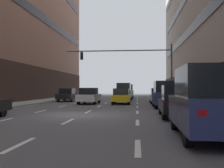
{
  "coord_description": "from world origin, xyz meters",
  "views": [
    {
      "loc": [
        3.24,
        -14.84,
        1.57
      ],
      "look_at": [
        -0.6,
        24.5,
        2.22
      ],
      "focal_mm": 41.15,
      "sensor_mm": 36.0,
      "label": 1
    }
  ],
  "objects_px": {
    "car_driving_4": "(89,96)",
    "car_parked_2": "(165,94)",
    "car_driving_0": "(124,92)",
    "pedestrian_1": "(217,98)",
    "taxi_driving_5": "(128,91)",
    "car_parked_0": "(207,102)",
    "car_parked_1": "(178,101)",
    "car_parked_3": "(159,96)",
    "taxi_driving_1": "(121,96)",
    "car_driving_2": "(68,95)",
    "traffic_signal_0": "(136,61)"
  },
  "relations": [
    {
      "from": "car_driving_4",
      "to": "car_parked_3",
      "type": "relative_size",
      "value": 1.02
    },
    {
      "from": "traffic_signal_0",
      "to": "car_parked_0",
      "type": "bearing_deg",
      "value": -83.19
    },
    {
      "from": "car_parked_0",
      "to": "car_parked_1",
      "type": "relative_size",
      "value": 1.0
    },
    {
      "from": "car_parked_1",
      "to": "car_parked_2",
      "type": "distance_m",
      "value": 6.85
    },
    {
      "from": "car_parked_2",
      "to": "pedestrian_1",
      "type": "relative_size",
      "value": 2.78
    },
    {
      "from": "pedestrian_1",
      "to": "car_driving_0",
      "type": "bearing_deg",
      "value": 105.93
    },
    {
      "from": "taxi_driving_1",
      "to": "car_driving_4",
      "type": "xyz_separation_m",
      "value": [
        -3.21,
        -0.24,
        0.02
      ]
    },
    {
      "from": "car_parked_0",
      "to": "car_driving_0",
      "type": "bearing_deg",
      "value": 98.79
    },
    {
      "from": "taxi_driving_1",
      "to": "car_parked_1",
      "type": "bearing_deg",
      "value": -71.67
    },
    {
      "from": "car_driving_4",
      "to": "car_parked_2",
      "type": "height_order",
      "value": "car_parked_2"
    },
    {
      "from": "car_parked_1",
      "to": "car_parked_3",
      "type": "relative_size",
      "value": 1.1
    },
    {
      "from": "taxi_driving_1",
      "to": "car_parked_0",
      "type": "relative_size",
      "value": 0.89
    },
    {
      "from": "car_driving_4",
      "to": "pedestrian_1",
      "type": "height_order",
      "value": "pedestrian_1"
    },
    {
      "from": "car_parked_0",
      "to": "car_parked_2",
      "type": "bearing_deg",
      "value": 90.0
    },
    {
      "from": "car_parked_3",
      "to": "taxi_driving_1",
      "type": "bearing_deg",
      "value": -160.96
    },
    {
      "from": "car_driving_2",
      "to": "traffic_signal_0",
      "type": "relative_size",
      "value": 0.36
    },
    {
      "from": "car_driving_4",
      "to": "car_driving_0",
      "type": "bearing_deg",
      "value": 70.08
    },
    {
      "from": "taxi_driving_1",
      "to": "car_parked_0",
      "type": "bearing_deg",
      "value": -77.56
    },
    {
      "from": "taxi_driving_1",
      "to": "car_parked_1",
      "type": "height_order",
      "value": "car_parked_1"
    },
    {
      "from": "car_driving_4",
      "to": "car_parked_0",
      "type": "distance_m",
      "value": 18.35
    },
    {
      "from": "car_driving_4",
      "to": "car_parked_3",
      "type": "height_order",
      "value": "car_driving_4"
    },
    {
      "from": "car_parked_2",
      "to": "car_parked_0",
      "type": "bearing_deg",
      "value": -90.0
    },
    {
      "from": "car_parked_1",
      "to": "car_parked_2",
      "type": "relative_size",
      "value": 1.05
    },
    {
      "from": "car_driving_4",
      "to": "taxi_driving_5",
      "type": "distance_m",
      "value": 16.64
    },
    {
      "from": "car_driving_2",
      "to": "car_parked_3",
      "type": "xyz_separation_m",
      "value": [
        10.45,
        -2.91,
        0.01
      ]
    },
    {
      "from": "car_driving_4",
      "to": "car_parked_3",
      "type": "distance_m",
      "value": 7.18
    },
    {
      "from": "car_driving_0",
      "to": "pedestrian_1",
      "type": "height_order",
      "value": "car_driving_0"
    },
    {
      "from": "taxi_driving_1",
      "to": "car_parked_3",
      "type": "bearing_deg",
      "value": 19.04
    },
    {
      "from": "taxi_driving_5",
      "to": "car_parked_2",
      "type": "distance_m",
      "value": 21.0
    },
    {
      "from": "taxi_driving_1",
      "to": "traffic_signal_0",
      "type": "xyz_separation_m",
      "value": [
        1.48,
        2.19,
        3.7
      ]
    },
    {
      "from": "car_driving_0",
      "to": "pedestrian_1",
      "type": "relative_size",
      "value": 2.97
    },
    {
      "from": "car_driving_4",
      "to": "car_parked_1",
      "type": "height_order",
      "value": "car_parked_1"
    },
    {
      "from": "car_driving_0",
      "to": "car_driving_2",
      "type": "distance_m",
      "value": 7.66
    },
    {
      "from": "taxi_driving_1",
      "to": "car_driving_4",
      "type": "distance_m",
      "value": 3.22
    },
    {
      "from": "pedestrian_1",
      "to": "traffic_signal_0",
      "type": "bearing_deg",
      "value": 106.33
    },
    {
      "from": "pedestrian_1",
      "to": "car_driving_4",
      "type": "bearing_deg",
      "value": 126.91
    },
    {
      "from": "car_driving_0",
      "to": "car_driving_2",
      "type": "relative_size",
      "value": 1.14
    },
    {
      "from": "traffic_signal_0",
      "to": "car_parked_3",
      "type": "bearing_deg",
      "value": -20.77
    },
    {
      "from": "car_parked_2",
      "to": "car_driving_0",
      "type": "bearing_deg",
      "value": 107.05
    },
    {
      "from": "car_driving_0",
      "to": "car_parked_3",
      "type": "bearing_deg",
      "value": -60.41
    },
    {
      "from": "car_driving_0",
      "to": "car_parked_2",
      "type": "relative_size",
      "value": 1.07
    },
    {
      "from": "car_parked_3",
      "to": "pedestrian_1",
      "type": "height_order",
      "value": "pedestrian_1"
    },
    {
      "from": "traffic_signal_0",
      "to": "pedestrian_1",
      "type": "distance_m",
      "value": 15.21
    },
    {
      "from": "traffic_signal_0",
      "to": "car_driving_2",
      "type": "bearing_deg",
      "value": 165.95
    },
    {
      "from": "car_parked_0",
      "to": "pedestrian_1",
      "type": "height_order",
      "value": "car_parked_0"
    },
    {
      "from": "taxi_driving_1",
      "to": "car_driving_4",
      "type": "bearing_deg",
      "value": -175.66
    },
    {
      "from": "car_driving_0",
      "to": "car_parked_0",
      "type": "relative_size",
      "value": 1.01
    },
    {
      "from": "car_parked_2",
      "to": "traffic_signal_0",
      "type": "relative_size",
      "value": 0.38
    },
    {
      "from": "car_parked_3",
      "to": "car_parked_0",
      "type": "bearing_deg",
      "value": -90.0
    },
    {
      "from": "car_driving_0",
      "to": "pedestrian_1",
      "type": "bearing_deg",
      "value": -74.07
    }
  ]
}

